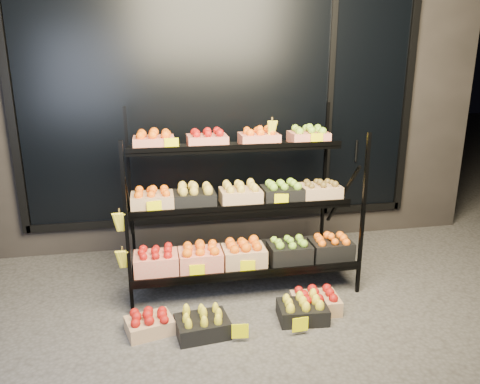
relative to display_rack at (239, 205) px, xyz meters
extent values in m
plane|color=#514F4C|center=(0.02, -0.60, -0.79)|extent=(24.00, 24.00, 0.00)
cube|color=#2D2826|center=(0.02, 2.00, 0.96)|extent=(6.00, 2.00, 3.50)
cube|color=black|center=(0.02, 0.98, 0.76)|extent=(4.20, 0.04, 2.40)
cube|color=black|center=(0.02, 0.96, -0.45)|extent=(4.30, 0.06, 0.08)
cube|color=black|center=(-2.13, 0.96, 0.76)|extent=(0.08, 0.06, 2.50)
cube|color=black|center=(2.17, 0.96, 0.76)|extent=(0.08, 0.06, 2.50)
cube|color=black|center=(1.22, 0.96, 0.76)|extent=(0.06, 0.06, 2.50)
cylinder|color=black|center=(1.57, 0.93, 0.26)|extent=(0.02, 0.02, 0.25)
cube|color=black|center=(-1.01, -0.42, -0.04)|extent=(0.03, 0.03, 1.50)
cube|color=black|center=(1.04, -0.42, -0.04)|extent=(0.03, 0.03, 1.50)
cube|color=black|center=(-1.01, 0.55, 0.04)|extent=(0.03, 0.03, 1.66)
cube|color=black|center=(1.04, 0.55, 0.04)|extent=(0.03, 0.03, 1.66)
cube|color=black|center=(0.02, -0.25, -0.52)|extent=(2.05, 0.42, 0.03)
cube|color=black|center=(0.02, -0.45, -0.49)|extent=(2.05, 0.02, 0.05)
cube|color=black|center=(0.02, 0.05, -0.02)|extent=(2.05, 0.40, 0.03)
cube|color=black|center=(0.02, -0.14, 0.01)|extent=(2.05, 0.02, 0.05)
cube|color=black|center=(0.02, 0.35, 0.48)|extent=(2.05, 0.40, 0.03)
cube|color=black|center=(0.02, 0.16, 0.51)|extent=(2.05, 0.02, 0.05)
cube|color=tan|center=(-0.75, 0.35, 0.55)|extent=(0.38, 0.28, 0.11)
ellipsoid|color=orange|center=(-0.75, 0.35, 0.63)|extent=(0.32, 0.24, 0.07)
cube|color=tan|center=(-0.25, 0.35, 0.55)|extent=(0.38, 0.28, 0.11)
ellipsoid|color=#B80D11|center=(-0.25, 0.35, 0.63)|extent=(0.32, 0.24, 0.07)
cube|color=tan|center=(0.26, 0.35, 0.55)|extent=(0.38, 0.28, 0.11)
ellipsoid|color=orange|center=(0.26, 0.35, 0.63)|extent=(0.32, 0.24, 0.07)
cube|color=tan|center=(0.77, 0.35, 0.55)|extent=(0.38, 0.28, 0.11)
ellipsoid|color=#8CC731|center=(0.77, 0.35, 0.63)|extent=(0.32, 0.24, 0.07)
cube|color=tan|center=(-0.79, 0.05, 0.06)|extent=(0.38, 0.28, 0.14)
ellipsoid|color=orange|center=(-0.79, 0.05, 0.16)|extent=(0.32, 0.24, 0.07)
cube|color=black|center=(-0.41, 0.05, 0.06)|extent=(0.38, 0.28, 0.14)
ellipsoid|color=gold|center=(-0.41, 0.05, 0.16)|extent=(0.32, 0.24, 0.07)
cube|color=tan|center=(0.02, 0.05, 0.06)|extent=(0.38, 0.28, 0.14)
ellipsoid|color=gold|center=(0.02, 0.05, 0.16)|extent=(0.32, 0.24, 0.07)
cube|color=black|center=(0.43, 0.05, 0.06)|extent=(0.38, 0.28, 0.14)
ellipsoid|color=#8CC731|center=(0.43, 0.05, 0.16)|extent=(0.32, 0.24, 0.07)
cube|color=tan|center=(0.80, 0.05, 0.06)|extent=(0.38, 0.28, 0.14)
ellipsoid|color=brown|center=(0.80, 0.05, 0.16)|extent=(0.32, 0.24, 0.07)
cube|color=tan|center=(-0.79, -0.25, -0.42)|extent=(0.38, 0.28, 0.18)
ellipsoid|color=#B80D11|center=(-0.79, -0.25, -0.30)|extent=(0.32, 0.24, 0.07)
cube|color=tan|center=(-0.40, -0.25, -0.42)|extent=(0.38, 0.28, 0.18)
ellipsoid|color=orange|center=(-0.40, -0.25, -0.30)|extent=(0.32, 0.24, 0.07)
cube|color=tan|center=(0.00, -0.25, -0.42)|extent=(0.38, 0.28, 0.18)
ellipsoid|color=orange|center=(0.00, -0.25, -0.30)|extent=(0.32, 0.24, 0.07)
cube|color=black|center=(0.42, -0.25, -0.42)|extent=(0.38, 0.28, 0.18)
ellipsoid|color=#8CC731|center=(0.42, -0.25, -0.30)|extent=(0.32, 0.24, 0.07)
cube|color=black|center=(0.83, -0.25, -0.42)|extent=(0.38, 0.28, 0.18)
ellipsoid|color=orange|center=(0.83, -0.25, -0.30)|extent=(0.32, 0.24, 0.07)
ellipsoid|color=yellow|center=(-1.06, -0.40, 0.14)|extent=(0.14, 0.08, 0.22)
ellipsoid|color=yellow|center=(-1.06, -0.40, -0.19)|extent=(0.14, 0.08, 0.22)
ellipsoid|color=yellow|center=(0.37, 0.25, 0.75)|extent=(0.14, 0.08, 0.22)
cube|color=#FAF300|center=(-0.78, -0.10, 0.05)|extent=(0.13, 0.01, 0.12)
cube|color=#FAF300|center=(0.38, -0.10, 0.05)|extent=(0.13, 0.01, 0.12)
cube|color=#FAF300|center=(0.81, 0.20, 0.55)|extent=(0.13, 0.01, 0.12)
cube|color=#FAF300|center=(-0.59, 0.20, 0.55)|extent=(0.13, 0.01, 0.12)
cube|color=#FAF300|center=(-0.45, -0.40, -0.45)|extent=(0.13, 0.01, 0.12)
cube|color=#FAF300|center=(0.00, -0.40, -0.45)|extent=(0.13, 0.01, 0.12)
cube|color=#FAF300|center=(-0.18, -1.00, -0.73)|extent=(0.13, 0.01, 0.12)
cube|color=#FAF300|center=(0.30, -1.00, -0.73)|extent=(0.13, 0.01, 0.12)
cube|color=tan|center=(-0.87, -0.73, -0.73)|extent=(0.41, 0.34, 0.12)
ellipsoid|color=#B80D11|center=(-0.87, -0.73, -0.63)|extent=(0.34, 0.29, 0.07)
cube|color=black|center=(-0.46, -0.84, -0.72)|extent=(0.44, 0.35, 0.14)
ellipsoid|color=yellow|center=(-0.46, -0.84, -0.62)|extent=(0.37, 0.29, 0.07)
cube|color=tan|center=(0.54, -0.66, -0.72)|extent=(0.41, 0.31, 0.13)
ellipsoid|color=#B80D11|center=(0.54, -0.66, -0.62)|extent=(0.34, 0.26, 0.07)
cube|color=black|center=(0.39, -0.77, -0.72)|extent=(0.42, 0.33, 0.14)
ellipsoid|color=yellow|center=(0.39, -0.77, -0.62)|extent=(0.36, 0.28, 0.07)
camera|label=1|loc=(-0.78, -4.07, 1.36)|focal=35.00mm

